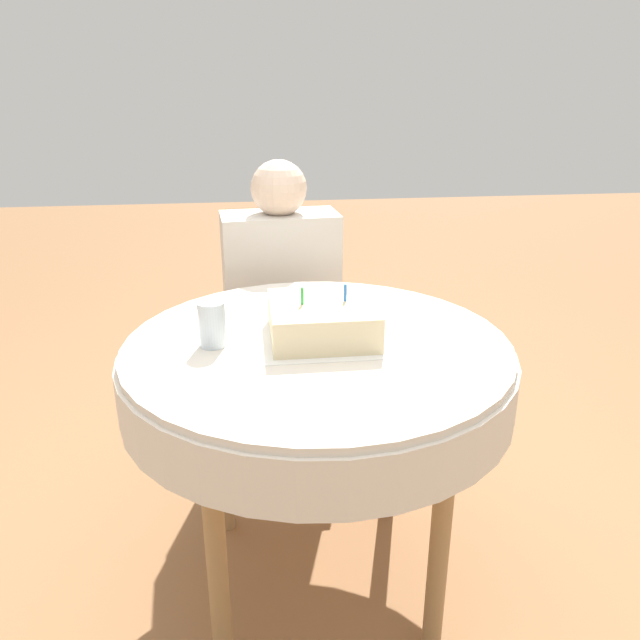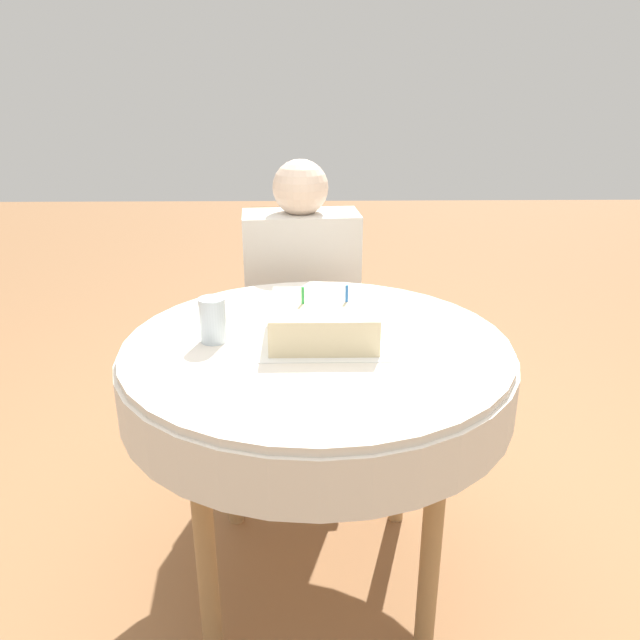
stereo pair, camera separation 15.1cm
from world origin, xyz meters
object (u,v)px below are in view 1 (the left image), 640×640
(chair, at_px, (279,327))
(drinking_glass, at_px, (212,324))
(birthday_cake, at_px, (322,320))
(person, at_px, (282,289))

(chair, xyz_separation_m, drinking_glass, (-0.21, -0.81, 0.34))
(birthday_cake, bearing_deg, drinking_glass, -175.51)
(chair, distance_m, drinking_glass, 0.90)
(person, xyz_separation_m, birthday_cake, (0.06, -0.69, 0.15))
(chair, bearing_deg, drinking_glass, -109.22)
(person, relative_size, birthday_cake, 4.27)
(drinking_glass, bearing_deg, birthday_cake, 4.49)
(person, height_order, birthday_cake, person)
(person, distance_m, drinking_glass, 0.76)
(person, xyz_separation_m, drinking_glass, (-0.22, -0.71, 0.16))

